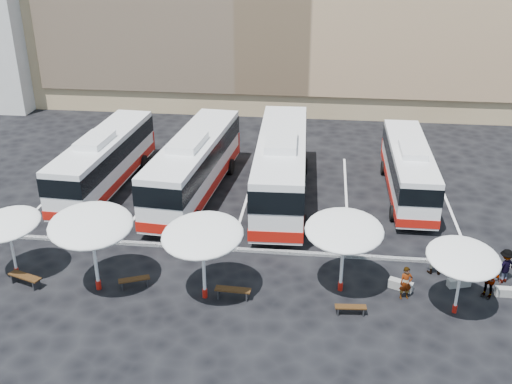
# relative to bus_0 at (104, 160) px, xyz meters

# --- Properties ---
(ground) EXTENTS (120.00, 120.00, 0.00)m
(ground) POSITION_rel_bus_0_xyz_m (8.95, -7.34, -1.89)
(ground) COLOR black
(ground) RESTS_ON ground
(curb_divider) EXTENTS (34.00, 0.25, 0.15)m
(curb_divider) POSITION_rel_bus_0_xyz_m (8.95, -6.84, -1.82)
(curb_divider) COLOR black
(curb_divider) RESTS_ON ground
(bay_lines) EXTENTS (24.15, 12.00, 0.01)m
(bay_lines) POSITION_rel_bus_0_xyz_m (8.95, 0.66, -1.89)
(bay_lines) COLOR white
(bay_lines) RESTS_ON ground
(bus_0) EXTENTS (3.18, 11.78, 3.70)m
(bus_0) POSITION_rel_bus_0_xyz_m (0.00, 0.00, 0.00)
(bus_0) COLOR white
(bus_0) RESTS_ON ground
(bus_1) EXTENTS (3.75, 12.75, 3.99)m
(bus_1) POSITION_rel_bus_0_xyz_m (5.76, -0.40, 0.15)
(bus_1) COLOR white
(bus_1) RESTS_ON ground
(bus_2) EXTENTS (3.45, 13.42, 4.23)m
(bus_2) POSITION_rel_bus_0_xyz_m (11.00, -0.26, 0.27)
(bus_2) COLOR white
(bus_2) RESTS_ON ground
(bus_3) EXTENTS (2.55, 10.82, 3.43)m
(bus_3) POSITION_rel_bus_0_xyz_m (18.58, 1.09, -0.14)
(bus_3) COLOR white
(bus_3) RESTS_ON ground
(sunshade_0) EXTENTS (3.89, 3.92, 3.18)m
(sunshade_0) POSITION_rel_bus_0_xyz_m (-0.84, -10.26, 0.81)
(sunshade_0) COLOR white
(sunshade_0) RESTS_ON ground
(sunshade_1) EXTENTS (4.76, 4.79, 3.88)m
(sunshade_1) POSITION_rel_bus_0_xyz_m (3.46, -10.99, 1.40)
(sunshade_1) COLOR white
(sunshade_1) RESTS_ON ground
(sunshade_2) EXTENTS (4.33, 4.36, 3.73)m
(sunshade_2) POSITION_rel_bus_0_xyz_m (8.43, -11.08, 1.28)
(sunshade_2) COLOR white
(sunshade_2) RESTS_ON ground
(sunshade_3) EXTENTS (3.49, 3.54, 3.64)m
(sunshade_3) POSITION_rel_bus_0_xyz_m (14.47, -9.81, 1.20)
(sunshade_3) COLOR white
(sunshade_3) RESTS_ON ground
(sunshade_4) EXTENTS (3.60, 3.63, 3.20)m
(sunshade_4) POSITION_rel_bus_0_xyz_m (19.34, -10.95, 0.82)
(sunshade_4) COLOR white
(sunshade_4) RESTS_ON ground
(wood_bench_0) EXTENTS (1.73, 0.98, 0.51)m
(wood_bench_0) POSITION_rel_bus_0_xyz_m (0.01, -11.09, -1.50)
(wood_bench_0) COLOR black
(wood_bench_0) RESTS_ON ground
(wood_bench_1) EXTENTS (1.46, 0.90, 0.44)m
(wood_bench_1) POSITION_rel_bus_0_xyz_m (5.04, -10.63, -1.56)
(wood_bench_1) COLOR black
(wood_bench_1) RESTS_ON ground
(wood_bench_2) EXTENTS (1.62, 0.50, 0.49)m
(wood_bench_2) POSITION_rel_bus_0_xyz_m (9.70, -11.02, -1.51)
(wood_bench_2) COLOR black
(wood_bench_2) RESTS_ON ground
(wood_bench_3) EXTENTS (1.37, 0.46, 0.41)m
(wood_bench_3) POSITION_rel_bus_0_xyz_m (14.87, -11.62, -1.57)
(wood_bench_3) COLOR black
(wood_bench_3) RESTS_ON ground
(conc_bench_0) EXTENTS (1.16, 0.78, 0.42)m
(conc_bench_0) POSITION_rel_bus_0_xyz_m (17.21, -9.40, -1.68)
(conc_bench_0) COLOR gray
(conc_bench_0) RESTS_ON ground
(conc_bench_1) EXTENTS (1.12, 0.66, 0.40)m
(conc_bench_1) POSITION_rel_bus_0_xyz_m (19.91, -8.86, -1.69)
(conc_bench_1) COLOR gray
(conc_bench_1) RESTS_ON ground
(conc_bench_2) EXTENTS (1.06, 0.36, 0.40)m
(conc_bench_2) POSITION_rel_bus_0_xyz_m (21.93, -9.40, -1.69)
(conc_bench_2) COLOR gray
(conc_bench_2) RESTS_ON ground
(passenger_0) EXTENTS (0.65, 0.51, 1.58)m
(passenger_0) POSITION_rel_bus_0_xyz_m (17.31, -10.11, -1.10)
(passenger_0) COLOR black
(passenger_0) RESTS_ON ground
(passenger_1) EXTENTS (0.89, 0.73, 1.72)m
(passenger_1) POSITION_rel_bus_0_xyz_m (18.87, -7.79, -1.03)
(passenger_1) COLOR black
(passenger_1) RESTS_ON ground
(passenger_2) EXTENTS (1.11, 1.02, 1.82)m
(passenger_2) POSITION_rel_bus_0_xyz_m (20.98, -9.56, -0.98)
(passenger_2) COLOR black
(passenger_2) RESTS_ON ground
(passenger_3) EXTENTS (1.26, 1.08, 1.69)m
(passenger_3) POSITION_rel_bus_0_xyz_m (21.99, -8.22, -1.04)
(passenger_3) COLOR black
(passenger_3) RESTS_ON ground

